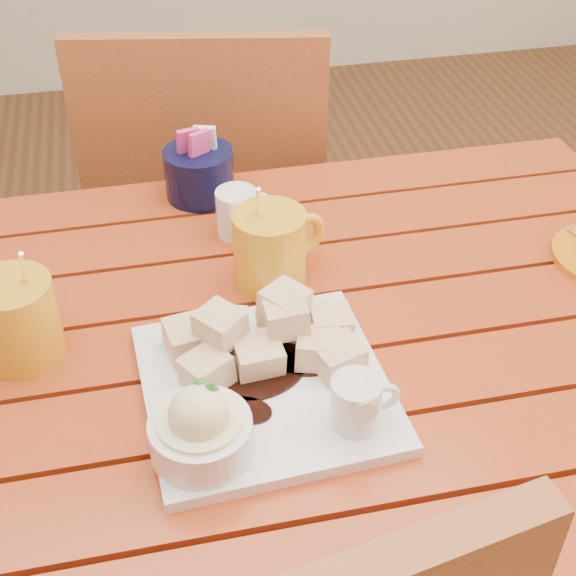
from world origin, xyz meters
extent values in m
cube|color=#983413|center=(0.00, -0.23, 0.73)|extent=(1.20, 0.11, 0.03)
cube|color=#983413|center=(0.00, -0.11, 0.73)|extent=(1.20, 0.11, 0.03)
cube|color=#983413|center=(0.00, 0.00, 0.73)|extent=(1.20, 0.11, 0.03)
cube|color=#983413|center=(0.00, 0.11, 0.73)|extent=(1.20, 0.11, 0.03)
cube|color=#983413|center=(0.00, 0.23, 0.73)|extent=(1.20, 0.11, 0.03)
cube|color=#983413|center=(0.00, 0.34, 0.73)|extent=(1.20, 0.11, 0.03)
cube|color=#983413|center=(0.00, 0.36, 0.68)|extent=(1.12, 0.04, 0.08)
cylinder|color=#983413|center=(0.55, 0.35, 0.36)|extent=(0.06, 0.06, 0.72)
cube|color=white|center=(-0.02, -0.10, 0.76)|extent=(0.29, 0.29, 0.02)
cube|color=#C77A3C|center=(0.01, -0.02, 0.79)|extent=(0.06, 0.06, 0.04)
cube|color=#C77A3C|center=(-0.07, -0.05, 0.82)|extent=(0.07, 0.07, 0.04)
cube|color=#C77A3C|center=(-0.10, -0.03, 0.79)|extent=(0.06, 0.06, 0.04)
cube|color=#C77A3C|center=(-0.09, -0.09, 0.79)|extent=(0.07, 0.07, 0.04)
cube|color=#C77A3C|center=(-0.06, -0.02, 0.79)|extent=(0.06, 0.06, 0.04)
cube|color=#C77A3C|center=(0.06, -0.10, 0.79)|extent=(0.06, 0.06, 0.04)
cube|color=#C77A3C|center=(-0.03, -0.08, 0.79)|extent=(0.05, 0.05, 0.04)
cube|color=#C77A3C|center=(0.04, -0.08, 0.79)|extent=(0.06, 0.06, 0.04)
cube|color=#C77A3C|center=(0.07, -0.04, 0.79)|extent=(0.05, 0.05, 0.04)
cube|color=#C77A3C|center=(0.01, -0.05, 0.82)|extent=(0.05, 0.05, 0.04)
cube|color=#C77A3C|center=(0.01, -0.03, 0.82)|extent=(0.07, 0.07, 0.04)
cylinder|color=white|center=(-0.11, -0.19, 0.79)|extent=(0.11, 0.11, 0.04)
cylinder|color=#F8EAB6|center=(-0.11, -0.19, 0.80)|extent=(0.09, 0.09, 0.03)
sphere|color=#F8EAB6|center=(-0.11, -0.19, 0.82)|extent=(0.06, 0.06, 0.06)
cone|color=#2C7E29|center=(-0.09, -0.18, 0.85)|extent=(0.04, 0.04, 0.03)
cone|color=#2C7E29|center=(-0.10, -0.17, 0.84)|extent=(0.03, 0.03, 0.03)
cylinder|color=white|center=(0.06, -0.18, 0.79)|extent=(0.05, 0.05, 0.06)
cylinder|color=black|center=(0.06, -0.18, 0.82)|extent=(0.04, 0.04, 0.01)
cone|color=white|center=(0.06, -0.21, 0.82)|extent=(0.02, 0.02, 0.03)
torus|color=white|center=(0.09, -0.18, 0.80)|extent=(0.04, 0.01, 0.04)
cylinder|color=gold|center=(-0.30, 0.02, 0.80)|extent=(0.10, 0.10, 0.11)
cylinder|color=black|center=(-0.30, 0.02, 0.85)|extent=(0.08, 0.08, 0.01)
cylinder|color=silver|center=(-0.28, 0.03, 0.84)|extent=(0.03, 0.06, 0.14)
cylinder|color=gold|center=(0.02, 0.10, 0.80)|extent=(0.10, 0.10, 0.11)
cylinder|color=black|center=(0.02, 0.10, 0.85)|extent=(0.08, 0.08, 0.01)
torus|color=gold|center=(0.07, 0.12, 0.80)|extent=(0.07, 0.04, 0.07)
cylinder|color=silver|center=(0.00, 0.11, 0.84)|extent=(0.01, 0.07, 0.14)
cylinder|color=white|center=(0.00, 0.22, 0.79)|extent=(0.06, 0.06, 0.07)
cylinder|color=white|center=(0.00, 0.22, 0.82)|extent=(0.05, 0.05, 0.01)
cone|color=white|center=(0.00, 0.19, 0.81)|extent=(0.03, 0.03, 0.03)
torus|color=white|center=(0.03, 0.22, 0.79)|extent=(0.04, 0.02, 0.04)
cylinder|color=black|center=(-0.04, 0.34, 0.79)|extent=(0.11, 0.11, 0.08)
cube|color=#D03887|center=(-0.06, 0.34, 0.84)|extent=(0.04, 0.02, 0.05)
cube|color=white|center=(-0.03, 0.34, 0.84)|extent=(0.04, 0.02, 0.05)
cube|color=#D03887|center=(-0.04, 0.33, 0.84)|extent=(0.04, 0.03, 0.05)
cube|color=brown|center=(0.02, 0.72, 0.46)|extent=(0.52, 0.52, 0.03)
cylinder|color=brown|center=(0.24, 0.87, 0.22)|extent=(0.04, 0.04, 0.44)
cylinder|color=brown|center=(-0.13, 0.94, 0.22)|extent=(0.04, 0.04, 0.44)
cylinder|color=brown|center=(0.17, 0.50, 0.22)|extent=(0.04, 0.04, 0.44)
cylinder|color=brown|center=(-0.20, 0.57, 0.22)|extent=(0.04, 0.04, 0.44)
cube|color=brown|center=(-0.02, 0.52, 0.71)|extent=(0.44, 0.11, 0.46)
camera|label=1|loc=(-0.14, -0.75, 1.42)|focal=50.00mm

